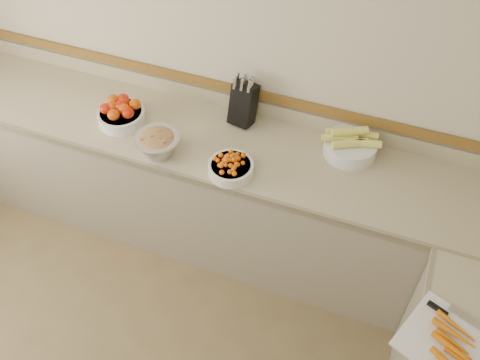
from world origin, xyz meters
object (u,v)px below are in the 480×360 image
(cutting_board, at_px, (456,348))
(knife_block, at_px, (243,103))
(tomato_bowl, at_px, (121,113))
(rhubarb_bowl, at_px, (158,143))
(corn_bowl, at_px, (350,144))
(cherry_tomato_bowl, at_px, (231,167))

(cutting_board, bearing_deg, knife_block, 141.97)
(tomato_bowl, height_order, rhubarb_bowl, rhubarb_bowl)
(rhubarb_bowl, bearing_deg, corn_bowl, 20.95)
(corn_bowl, relative_size, rhubarb_bowl, 1.29)
(cherry_tomato_bowl, distance_m, corn_bowl, 0.69)
(rhubarb_bowl, bearing_deg, cutting_board, -20.13)
(cherry_tomato_bowl, bearing_deg, cutting_board, -26.33)
(tomato_bowl, height_order, cutting_board, tomato_bowl)
(cherry_tomato_bowl, distance_m, cutting_board, 1.40)
(tomato_bowl, distance_m, cherry_tomato_bowl, 0.79)
(rhubarb_bowl, xyz_separation_m, cutting_board, (1.69, -0.62, -0.06))
(corn_bowl, bearing_deg, knife_block, 176.18)
(knife_block, distance_m, rhubarb_bowl, 0.56)
(tomato_bowl, distance_m, rhubarb_bowl, 0.37)
(tomato_bowl, relative_size, cherry_tomato_bowl, 1.13)
(rhubarb_bowl, distance_m, cutting_board, 1.80)
(knife_block, relative_size, cutting_board, 0.62)
(tomato_bowl, distance_m, corn_bowl, 1.36)
(knife_block, distance_m, corn_bowl, 0.66)
(tomato_bowl, bearing_deg, cutting_board, -21.27)
(cherry_tomato_bowl, xyz_separation_m, corn_bowl, (0.57, 0.39, 0.02))
(tomato_bowl, relative_size, rhubarb_bowl, 1.10)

